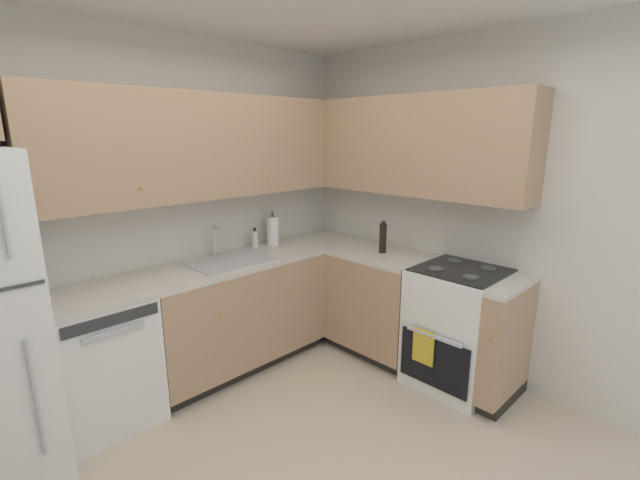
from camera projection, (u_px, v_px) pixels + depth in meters
name	position (u px, v px, depth m)	size (l,w,h in m)	color
ground_plane	(311.00, 479.00, 2.47)	(3.53, 3.31, 0.02)	beige
wall_back	(159.00, 213.00, 3.31)	(3.63, 0.05, 2.63)	silver
wall_right	(477.00, 212.00, 3.37)	(0.05, 3.41, 2.63)	silver
dishwasher	(102.00, 361.00, 2.87)	(0.60, 0.63, 0.88)	white
lower_cabinets_back	(235.00, 315.00, 3.59)	(1.49, 0.62, 0.88)	tan
countertop_back	(232.00, 262.00, 3.47)	(2.69, 0.60, 0.04)	beige
lower_cabinets_right	(397.00, 310.00, 3.69)	(0.62, 1.58, 0.88)	tan
countertop_right	(399.00, 259.00, 3.58)	(0.60, 1.58, 0.03)	beige
oven_range	(457.00, 326.00, 3.32)	(0.68, 0.62, 1.07)	white
upper_cabinets_back	(198.00, 147.00, 3.24)	(2.37, 0.34, 0.78)	tan
upper_cabinets_right	(402.00, 146.00, 3.54)	(0.32, 2.12, 0.78)	tan
sink	(231.00, 267.00, 3.43)	(0.63, 0.40, 0.10)	#B7B7BC
faucet	(216.00, 239.00, 3.54)	(0.07, 0.16, 0.26)	silver
soap_bottle	(255.00, 239.00, 3.82)	(0.05, 0.05, 0.18)	silver
paper_towel_roll	(273.00, 231.00, 3.92)	(0.11, 0.11, 0.32)	white
oil_bottle	(383.00, 238.00, 3.67)	(0.06, 0.06, 0.27)	black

